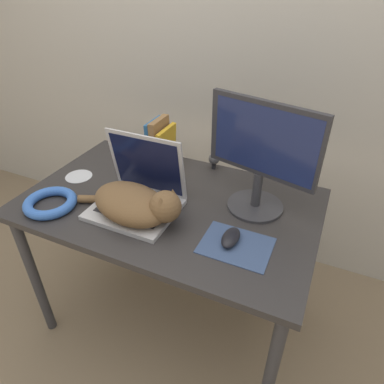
% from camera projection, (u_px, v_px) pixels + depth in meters
% --- Properties ---
extents(ground_plane, '(12.00, 12.00, 0.00)m').
position_uv_depth(ground_plane, '(137.00, 379.00, 1.54)').
color(ground_plane, '#847056').
extents(wall_back, '(8.00, 0.05, 2.60)m').
position_uv_depth(wall_back, '(237.00, 26.00, 1.65)').
color(wall_back, '#BCB7AD').
rests_on(wall_back, ground_plane).
extents(desk, '(1.19, 0.73, 0.74)m').
position_uv_depth(desk, '(170.00, 217.00, 1.44)').
color(desk, '#2D2B2B').
rests_on(desk, ground_plane).
extents(laptop, '(0.33, 0.27, 0.29)m').
position_uv_depth(laptop, '(138.00, 195.00, 1.34)').
color(laptop, '#B7B7BC').
rests_on(laptop, desk).
extents(cat, '(0.46, 0.27, 0.15)m').
position_uv_depth(cat, '(136.00, 204.00, 1.27)').
color(cat, brown).
rests_on(cat, desk).
extents(external_monitor, '(0.42, 0.22, 0.43)m').
position_uv_depth(external_monitor, '(261.00, 154.00, 1.23)').
color(external_monitor, '#333338').
rests_on(external_monitor, desk).
extents(mousepad, '(0.24, 0.18, 0.00)m').
position_uv_depth(mousepad, '(236.00, 245.00, 1.18)').
color(mousepad, '#384C75').
rests_on(mousepad, desk).
extents(computer_mouse, '(0.06, 0.11, 0.03)m').
position_uv_depth(computer_mouse, '(231.00, 238.00, 1.18)').
color(computer_mouse, black).
rests_on(computer_mouse, mousepad).
extents(book_row, '(0.09, 0.16, 0.22)m').
position_uv_depth(book_row, '(161.00, 143.00, 1.61)').
color(book_row, '#285B93').
rests_on(book_row, desk).
extents(cable_coil, '(0.21, 0.21, 0.04)m').
position_uv_depth(cable_coil, '(50.00, 203.00, 1.36)').
color(cable_coil, blue).
rests_on(cable_coil, desk).
extents(webcam, '(0.05, 0.05, 0.08)m').
position_uv_depth(webcam, '(214.00, 159.00, 1.59)').
color(webcam, '#232328').
rests_on(webcam, desk).
extents(cd_disc, '(0.12, 0.12, 0.00)m').
position_uv_depth(cd_disc, '(79.00, 176.00, 1.56)').
color(cd_disc, silver).
rests_on(cd_disc, desk).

